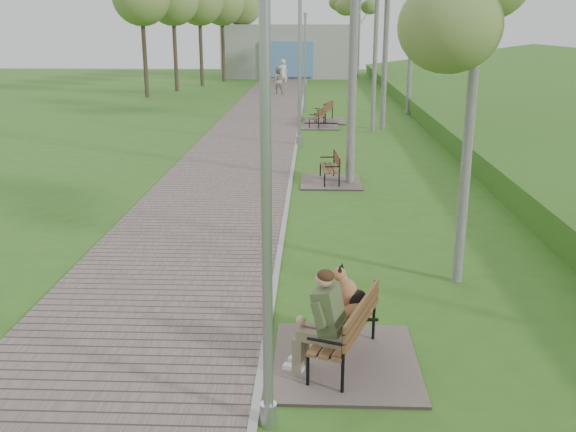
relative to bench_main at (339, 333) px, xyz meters
name	(u,v)px	position (x,y,z in m)	size (l,w,h in m)	color
walkway	(247,142)	(-2.69, 15.36, -0.41)	(3.50, 67.00, 0.04)	#675753
kerb	(297,142)	(-0.94, 15.36, -0.41)	(0.10, 67.00, 0.05)	#999993
building_north	(288,51)	(-2.44, 44.84, 1.56)	(10.00, 5.20, 4.00)	#9E9E99
bench_main	(339,333)	(0.00, 0.00, 0.00)	(1.78, 1.98, 1.55)	#675753
bench_second	(330,176)	(0.09, 9.49, -0.26)	(1.58, 1.76, 0.97)	#675753
bench_third	(318,123)	(-0.18, 19.07, -0.25)	(1.62, 1.80, 0.99)	#675753
bench_far	(324,117)	(0.09, 20.66, -0.24)	(1.73, 1.93, 1.06)	#675753
lamp_post_near	(267,237)	(-0.78, -1.28, 1.65)	(0.17, 0.17, 4.46)	#95989C
lamp_post_second	(300,68)	(-0.83, 14.87, 2.20)	(0.22, 0.22, 5.64)	#95989C
lamp_post_third	(305,66)	(-0.79, 23.80, 1.69)	(0.18, 0.18, 4.54)	#95989C
pedestrian_near	(283,74)	(-2.41, 35.67, 0.49)	(0.67, 0.44, 1.85)	silver
pedestrian_far	(278,81)	(-2.52, 31.56, 0.37)	(0.79, 0.61, 1.62)	#9D9489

